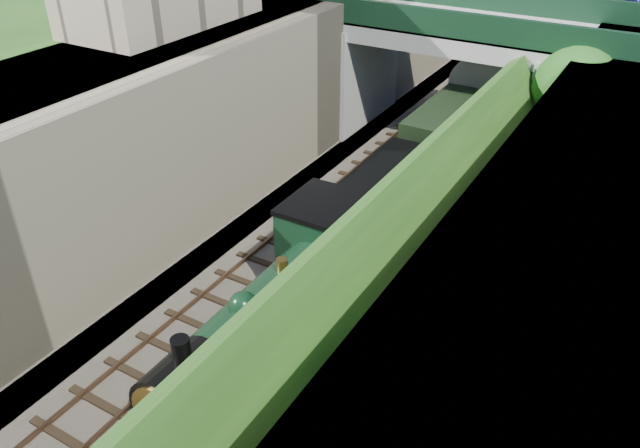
% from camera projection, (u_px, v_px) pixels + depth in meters
% --- Properties ---
extents(trackbed, '(10.00, 90.00, 0.20)m').
position_uv_depth(trackbed, '(423.00, 171.00, 29.49)').
color(trackbed, '#473F38').
rests_on(trackbed, ground).
extents(retaining_wall, '(1.00, 90.00, 7.00)m').
position_uv_depth(retaining_wall, '(323.00, 82.00, 30.08)').
color(retaining_wall, '#756B56').
rests_on(retaining_wall, ground).
extents(street_plateau_left, '(6.00, 90.00, 7.00)m').
position_uv_depth(street_plateau_left, '(264.00, 70.00, 31.59)').
color(street_plateau_left, '#262628').
rests_on(street_plateau_left, ground).
extents(embankment_slope, '(4.92, 90.76, 6.53)m').
position_uv_depth(embankment_slope, '(550.00, 128.00, 27.20)').
color(embankment_slope, '#1E4714').
rests_on(embankment_slope, ground).
extents(track_left, '(2.50, 90.00, 0.20)m').
position_uv_depth(track_left, '(385.00, 159.00, 30.27)').
color(track_left, black).
rests_on(track_left, trackbed).
extents(track_right, '(2.50, 90.00, 0.20)m').
position_uv_depth(track_right, '(448.00, 174.00, 28.89)').
color(track_right, black).
rests_on(track_right, trackbed).
extents(road_bridge, '(16.00, 6.40, 7.25)m').
position_uv_depth(road_bridge, '(481.00, 69.00, 29.92)').
color(road_bridge, gray).
rests_on(road_bridge, ground).
extents(tree, '(3.60, 3.80, 6.60)m').
position_uv_depth(tree, '(579.00, 94.00, 25.34)').
color(tree, black).
rests_on(tree, ground).
extents(locomotive, '(3.10, 10.23, 3.83)m').
position_uv_depth(locomotive, '(281.00, 314.00, 17.82)').
color(locomotive, black).
rests_on(locomotive, trackbed).
extents(tender, '(2.70, 6.00, 3.05)m').
position_uv_depth(tender, '(390.00, 210.00, 23.36)').
color(tender, black).
rests_on(tender, trackbed).
extents(coach_front, '(2.90, 18.00, 3.70)m').
position_uv_depth(coach_front, '(493.00, 97.00, 32.37)').
color(coach_front, black).
rests_on(coach_front, trackbed).
extents(coach_middle, '(2.90, 18.00, 3.70)m').
position_uv_depth(coach_middle, '(570.00, 20.00, 46.16)').
color(coach_middle, black).
rests_on(coach_middle, trackbed).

